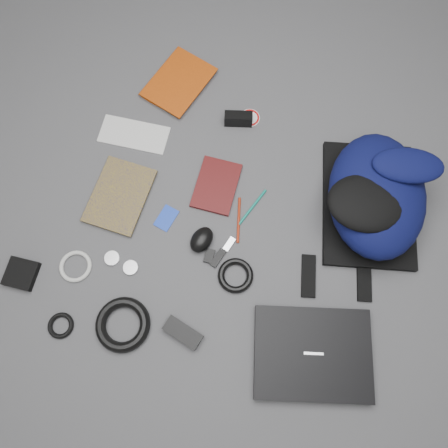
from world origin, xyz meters
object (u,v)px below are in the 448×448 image
at_px(comic_book, 95,188).
at_px(mouse, 202,240).
at_px(textbook_red, 158,71).
at_px(dvd_case, 216,186).
at_px(laptop, 313,354).
at_px(power_brick, 183,332).
at_px(backpack, 377,195).
at_px(compact_camera, 238,119).
at_px(pouch, 21,274).

height_order(comic_book, mouse, mouse).
relative_size(textbook_red, dvd_case, 1.29).
height_order(laptop, dvd_case, laptop).
bearing_deg(textbook_red, power_brick, -49.32).
bearing_deg(backpack, dvd_case, 176.37).
xyz_separation_m(backpack, textbook_red, (-0.87, 0.14, -0.08)).
bearing_deg(power_brick, laptop, 23.19).
bearing_deg(comic_book, dvd_case, 19.62).
bearing_deg(laptop, dvd_case, 120.37).
distance_m(textbook_red, mouse, 0.66).
xyz_separation_m(compact_camera, power_brick, (0.17, -0.72, -0.01)).
relative_size(backpack, compact_camera, 4.83).
relative_size(comic_book, compact_camera, 2.54).
distance_m(laptop, compact_camera, 0.81).
bearing_deg(laptop, mouse, 136.11).
xyz_separation_m(laptop, power_brick, (-0.37, -0.12, -0.00)).
xyz_separation_m(compact_camera, mouse, (0.08, -0.44, -0.00)).
bearing_deg(textbook_red, backpack, -2.26).
relative_size(textbook_red, pouch, 2.60).
bearing_deg(compact_camera, backpack, -33.65).
height_order(compact_camera, power_brick, compact_camera).
distance_m(dvd_case, power_brick, 0.49).
bearing_deg(dvd_case, laptop, -46.79).
bearing_deg(backpack, compact_camera, 148.10).
xyz_separation_m(comic_book, pouch, (-0.05, -0.35, 0.00)).
bearing_deg(pouch, comic_book, 81.16).
bearing_deg(comic_book, textbook_red, 85.49).
distance_m(laptop, comic_book, 0.87).
height_order(mouse, power_brick, mouse).
xyz_separation_m(dvd_case, mouse, (0.04, -0.19, 0.02)).
distance_m(textbook_red, pouch, 0.84).
height_order(backpack, laptop, backpack).
xyz_separation_m(dvd_case, pouch, (-0.41, -0.54, 0.00)).
distance_m(laptop, mouse, 0.48).
xyz_separation_m(comic_book, mouse, (0.40, -0.00, 0.01)).
bearing_deg(pouch, textbook_red, 88.54).
distance_m(textbook_red, compact_camera, 0.35).
height_order(textbook_red, pouch, textbook_red).
relative_size(compact_camera, pouch, 1.03).
distance_m(laptop, power_brick, 0.39).
xyz_separation_m(comic_book, compact_camera, (0.32, 0.44, 0.02)).
relative_size(laptop, dvd_case, 1.83).
bearing_deg(mouse, dvd_case, 109.58).
relative_size(dvd_case, mouse, 2.07).
relative_size(backpack, comic_book, 1.90).
bearing_deg(textbook_red, pouch, -84.46).
bearing_deg(compact_camera, comic_book, -150.10).
relative_size(mouse, power_brick, 0.77).
relative_size(comic_book, power_brick, 2.07).
relative_size(laptop, mouse, 3.80).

